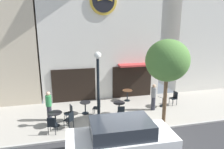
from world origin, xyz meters
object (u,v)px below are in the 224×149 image
at_px(cafe_chair_facing_wall, 70,112).
at_px(cafe_table_rightmost, 163,99).
at_px(cafe_chair_corner, 98,107).
at_px(pedestrian_green, 49,106).
at_px(cafe_table_near_door, 85,106).
at_px(cafe_table_near_curb, 127,93).
at_px(cafe_table_leftmost, 119,106).
at_px(cafe_table_center, 55,116).
at_px(street_tree, 167,61).
at_px(street_lamp, 98,89).
at_px(cafe_chair_curbside, 52,124).
at_px(pedestrian_grey, 154,97).
at_px(cafe_chair_right_end, 174,97).
at_px(cafe_chair_near_tree, 121,112).
at_px(cafe_chair_facing_street, 70,119).
at_px(parked_car_white, 121,139).

bearing_deg(cafe_chair_facing_wall, cafe_table_rightmost, 6.31).
bearing_deg(cafe_chair_corner, pedestrian_green, -179.84).
xyz_separation_m(cafe_table_near_door, cafe_table_near_curb, (3.09, 1.43, 0.06)).
bearing_deg(cafe_table_leftmost, cafe_table_center, -170.67).
distance_m(street_tree, cafe_chair_facing_wall, 5.92).
height_order(street_lamp, pedestrian_green, street_lamp).
xyz_separation_m(cafe_chair_facing_wall, pedestrian_green, (-1.09, 0.32, 0.33)).
distance_m(cafe_chair_curbside, pedestrian_grey, 6.21).
height_order(street_lamp, cafe_table_near_door, street_lamp).
distance_m(cafe_table_near_curb, pedestrian_grey, 2.18).
bearing_deg(pedestrian_grey, street_lamp, -162.13).
height_order(street_lamp, cafe_table_leftmost, street_lamp).
distance_m(cafe_table_rightmost, cafe_chair_corner, 4.36).
bearing_deg(cafe_chair_curbside, pedestrian_green, 97.98).
xyz_separation_m(cafe_table_near_door, cafe_table_rightmost, (5.04, -0.08, 0.03)).
distance_m(street_lamp, cafe_chair_corner, 1.89).
distance_m(street_lamp, cafe_chair_right_end, 5.79).
relative_size(cafe_table_near_door, cafe_chair_right_end, 0.81).
bearing_deg(cafe_chair_near_tree, cafe_chair_corner, 137.41).
xyz_separation_m(cafe_table_near_curb, cafe_chair_curbside, (-4.89, -3.43, -0.02)).
bearing_deg(cafe_chair_facing_street, cafe_table_near_curb, 37.02).
bearing_deg(cafe_chair_curbside, cafe_table_leftmost, 20.63).
relative_size(cafe_table_near_door, cafe_table_rightmost, 1.00).
bearing_deg(cafe_table_center, cafe_chair_curbside, -98.90).
bearing_deg(cafe_chair_corner, cafe_table_center, -162.01).
bearing_deg(cafe_chair_corner, cafe_table_near_curb, 37.62).
xyz_separation_m(cafe_table_center, parked_car_white, (2.66, -3.20, 0.22)).
bearing_deg(cafe_chair_facing_street, cafe_chair_curbside, -155.79).
distance_m(cafe_table_near_door, cafe_chair_right_end, 5.91).
xyz_separation_m(cafe_table_near_door, cafe_chair_facing_street, (-0.95, -1.61, 0.04)).
bearing_deg(cafe_table_leftmost, cafe_chair_corner, 171.85).
height_order(cafe_chair_facing_street, cafe_chair_right_end, same).
distance_m(cafe_table_center, cafe_table_near_door, 2.05).
bearing_deg(cafe_table_center, street_tree, -8.89).
bearing_deg(cafe_chair_curbside, street_lamp, 9.57).
relative_size(street_lamp, cafe_chair_right_end, 4.35).
height_order(cafe_table_leftmost, pedestrian_green, pedestrian_green).
relative_size(street_lamp, cafe_table_near_curb, 5.06).
bearing_deg(cafe_table_rightmost, cafe_chair_facing_street, -165.66).
bearing_deg(cafe_table_center, cafe_chair_facing_wall, 30.81).
height_order(street_tree, cafe_chair_right_end, street_tree).
distance_m(cafe_table_near_curb, cafe_chair_curbside, 5.98).
xyz_separation_m(street_tree, cafe_chair_facing_wall, (-5.00, 1.34, -2.87)).
distance_m(cafe_chair_corner, cafe_chair_curbside, 2.96).
distance_m(cafe_chair_facing_street, cafe_chair_right_end, 7.05).
distance_m(cafe_chair_corner, pedestrian_grey, 3.51).
distance_m(cafe_table_near_curb, cafe_chair_corner, 3.02).
distance_m(street_tree, cafe_chair_curbside, 6.53).
bearing_deg(street_lamp, pedestrian_green, 155.27).
relative_size(street_lamp, cafe_chair_facing_wall, 4.35).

